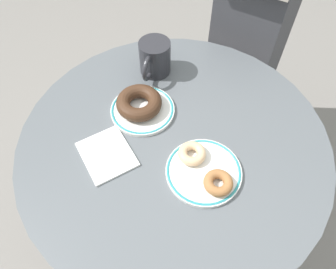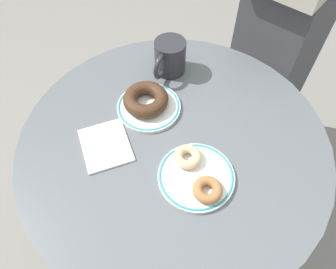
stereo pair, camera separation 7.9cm
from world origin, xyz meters
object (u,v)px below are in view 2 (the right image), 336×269
(donut_cinnamon, at_px, (208,190))
(donut_glazed, at_px, (188,157))
(plate_right, at_px, (196,176))
(plate_left, at_px, (149,107))
(coffee_mug, at_px, (169,57))
(cafe_table, at_px, (173,176))
(donut_chocolate, at_px, (146,99))
(paper_napkin, at_px, (106,145))

(donut_cinnamon, xyz_separation_m, donut_glazed, (-0.09, 0.01, 0.00))
(plate_right, bearing_deg, plate_left, 179.53)
(plate_left, bearing_deg, donut_cinnamon, -0.72)
(donut_glazed, relative_size, coffee_mug, 0.54)
(cafe_table, bearing_deg, donut_chocolate, -174.75)
(donut_glazed, bearing_deg, cafe_table, 175.51)
(donut_cinnamon, relative_size, paper_napkin, 0.49)
(plate_left, xyz_separation_m, paper_napkin, (0.05, -0.15, -0.00))
(donut_cinnamon, height_order, coffee_mug, coffee_mug)
(donut_glazed, bearing_deg, donut_chocolate, -178.28)
(plate_left, bearing_deg, paper_napkin, -69.93)
(donut_glazed, relative_size, paper_napkin, 0.49)
(cafe_table, xyz_separation_m, donut_glazed, (0.07, -0.01, 0.22))
(donut_glazed, height_order, coffee_mug, coffee_mug)
(cafe_table, relative_size, paper_napkin, 5.84)
(cafe_table, distance_m, paper_napkin, 0.27)
(donut_chocolate, relative_size, donut_cinnamon, 1.81)
(donut_chocolate, xyz_separation_m, coffee_mug, (-0.09, 0.12, 0.02))
(plate_right, xyz_separation_m, donut_cinnamon, (0.05, -0.00, 0.02))
(donut_glazed, bearing_deg, paper_napkin, -132.30)
(donut_chocolate, distance_m, paper_napkin, 0.16)
(cafe_table, relative_size, coffee_mug, 6.37)
(cafe_table, bearing_deg, plate_left, -176.02)
(plate_left, bearing_deg, cafe_table, 3.98)
(plate_left, xyz_separation_m, coffee_mug, (-0.10, 0.12, 0.04))
(cafe_table, relative_size, donut_chocolate, 6.52)
(donut_chocolate, distance_m, donut_cinnamon, 0.30)
(plate_left, height_order, donut_glazed, donut_glazed)
(cafe_table, distance_m, coffee_mug, 0.35)
(plate_left, relative_size, plate_right, 0.96)
(donut_glazed, xyz_separation_m, paper_napkin, (-0.14, -0.15, -0.02))
(plate_right, xyz_separation_m, coffee_mug, (-0.34, 0.12, 0.04))
(cafe_table, xyz_separation_m, plate_right, (0.12, -0.01, 0.21))
(donut_chocolate, bearing_deg, donut_cinnamon, -0.03)
(plate_right, relative_size, donut_glazed, 2.68)
(donut_cinnamon, relative_size, donut_glazed, 1.00)
(cafe_table, height_order, plate_left, plate_left)
(paper_napkin, bearing_deg, plate_left, 110.07)
(cafe_table, height_order, paper_napkin, paper_napkin)
(coffee_mug, bearing_deg, paper_napkin, -60.18)
(donut_cinnamon, distance_m, paper_napkin, 0.28)
(plate_right, distance_m, donut_glazed, 0.05)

